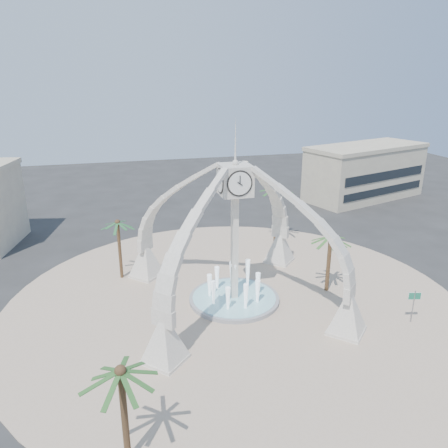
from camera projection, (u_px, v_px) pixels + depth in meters
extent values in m
plane|color=#282828|center=(234.00, 301.00, 38.95)|extent=(140.00, 140.00, 0.00)
cylinder|color=tan|center=(234.00, 301.00, 38.94)|extent=(40.00, 40.00, 0.06)
cube|color=silver|center=(235.00, 250.00, 37.36)|extent=(0.55, 0.55, 9.80)
cube|color=silver|center=(235.00, 180.00, 35.37)|extent=(2.50, 2.50, 2.50)
cone|color=silver|center=(236.00, 140.00, 34.31)|extent=(0.20, 0.20, 4.00)
cylinder|color=white|center=(240.00, 184.00, 34.19)|extent=(1.84, 0.04, 1.84)
pyramid|color=silver|center=(280.00, 248.00, 46.60)|extent=(3.80, 3.80, 3.20)
pyramid|color=silver|center=(146.00, 262.00, 43.19)|extent=(3.80, 3.80, 3.20)
pyramid|color=silver|center=(165.00, 342.00, 30.26)|extent=(3.80, 3.80, 3.20)
pyramid|color=silver|center=(347.00, 314.00, 33.67)|extent=(3.80, 3.80, 3.20)
cylinder|color=#939396|center=(234.00, 299.00, 38.89)|extent=(8.00, 8.00, 0.40)
cylinder|color=#96D8DF|center=(234.00, 297.00, 38.82)|extent=(7.40, 7.40, 0.04)
cone|color=white|center=(234.00, 280.00, 38.30)|extent=(0.60, 0.60, 3.20)
cube|color=#C3B898|center=(365.00, 173.00, 70.50)|extent=(21.49, 13.79, 8.00)
cube|color=#C3B898|center=(368.00, 147.00, 69.10)|extent=(21.87, 14.17, 0.60)
cylinder|color=brown|center=(329.00, 263.00, 39.90)|extent=(0.36, 0.36, 5.57)
cylinder|color=brown|center=(120.00, 250.00, 42.41)|extent=(0.32, 0.32, 5.96)
cylinder|color=brown|center=(276.00, 215.00, 51.58)|extent=(0.40, 0.40, 6.90)
cylinder|color=brown|center=(125.00, 416.00, 21.95)|extent=(0.35, 0.35, 5.70)
cylinder|color=slate|center=(413.00, 307.00, 35.11)|extent=(0.09, 0.09, 2.87)
cube|color=#1A6A4D|center=(415.00, 296.00, 34.79)|extent=(0.96, 0.27, 0.57)
cube|color=white|center=(415.00, 296.00, 34.79)|extent=(1.03, 0.27, 0.65)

